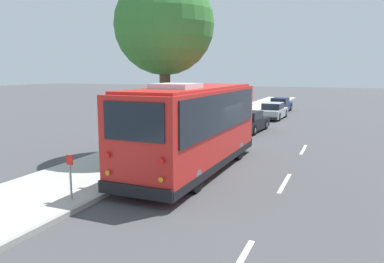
{
  "coord_description": "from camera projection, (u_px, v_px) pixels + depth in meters",
  "views": [
    {
      "loc": [
        -14.17,
        -4.81,
        3.8
      ],
      "look_at": [
        0.12,
        1.08,
        1.3
      ],
      "focal_mm": 35.0,
      "sensor_mm": 36.0,
      "label": 1
    }
  ],
  "objects": [
    {
      "name": "ground_plane",
      "position": [
        215.0,
        165.0,
        15.35
      ],
      "size": [
        160.0,
        160.0,
        0.0
      ],
      "primitive_type": "plane",
      "color": "#474749"
    },
    {
      "name": "sidewalk_slab",
      "position": [
        137.0,
        155.0,
        16.73
      ],
      "size": [
        80.0,
        3.64,
        0.15
      ],
      "primitive_type": "cube",
      "color": "#B2AFA8",
      "rests_on": "ground"
    },
    {
      "name": "curb_strip",
      "position": [
        175.0,
        159.0,
        16.02
      ],
      "size": [
        80.0,
        0.14,
        0.15
      ],
      "primitive_type": "cube",
      "color": "#9D9A94",
      "rests_on": "ground"
    },
    {
      "name": "shuttle_bus",
      "position": [
        194.0,
        124.0,
        14.16
      ],
      "size": [
        8.69,
        2.64,
        3.39
      ],
      "rotation": [
        0.0,
        0.0,
        -0.01
      ],
      "color": "red",
      "rests_on": "ground"
    },
    {
      "name": "parked_sedan_black",
      "position": [
        248.0,
        122.0,
        23.73
      ],
      "size": [
        4.35,
        1.93,
        1.29
      ],
      "rotation": [
        0.0,
        0.0,
        -0.07
      ],
      "color": "black",
      "rests_on": "ground"
    },
    {
      "name": "parked_sedan_silver",
      "position": [
        273.0,
        111.0,
        30.14
      ],
      "size": [
        4.35,
        1.83,
        1.3
      ],
      "rotation": [
        0.0,
        0.0,
        -0.04
      ],
      "color": "#A8AAAF",
      "rests_on": "ground"
    },
    {
      "name": "parked_sedan_navy",
      "position": [
        280.0,
        105.0,
        35.34
      ],
      "size": [
        4.27,
        1.79,
        1.33
      ],
      "rotation": [
        0.0,
        0.0,
        -0.03
      ],
      "color": "#19234C",
      "rests_on": "ground"
    },
    {
      "name": "street_tree",
      "position": [
        165.0,
        19.0,
        16.48
      ],
      "size": [
        4.4,
        4.4,
        8.52
      ],
      "color": "brown",
      "rests_on": "sidewalk_slab"
    },
    {
      "name": "sign_post_near",
      "position": [
        70.0,
        177.0,
        10.64
      ],
      "size": [
        0.06,
        0.22,
        1.31
      ],
      "color": "gray",
      "rests_on": "sidewalk_slab"
    },
    {
      "name": "sign_post_far",
      "position": [
        102.0,
        163.0,
        12.02
      ],
      "size": [
        0.06,
        0.22,
        1.43
      ],
      "color": "gray",
      "rests_on": "sidewalk_slab"
    },
    {
      "name": "lane_stripe_mid",
      "position": [
        285.0,
        183.0,
        12.85
      ],
      "size": [
        2.4,
        0.14,
        0.01
      ],
      "primitive_type": "cube",
      "color": "silver",
      "rests_on": "ground"
    },
    {
      "name": "lane_stripe_ahead",
      "position": [
        304.0,
        149.0,
        18.32
      ],
      "size": [
        2.4,
        0.14,
        0.01
      ],
      "primitive_type": "cube",
      "color": "silver",
      "rests_on": "ground"
    }
  ]
}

